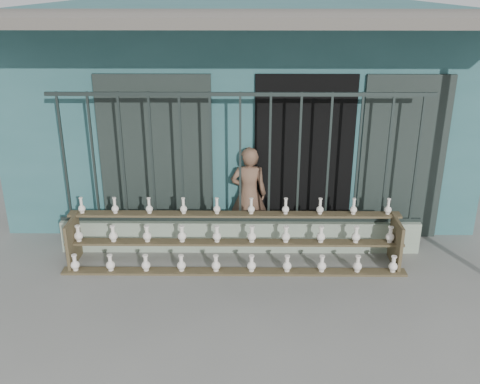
{
  "coord_description": "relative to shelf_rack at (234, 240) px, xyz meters",
  "views": [
    {
      "loc": [
        0.06,
        -5.47,
        3.55
      ],
      "look_at": [
        0.0,
        1.0,
        1.0
      ],
      "focal_mm": 40.0,
      "sensor_mm": 36.0,
      "label": 1
    }
  ],
  "objects": [
    {
      "name": "parapet_wall",
      "position": [
        0.08,
        0.41,
        -0.13
      ],
      "size": [
        5.0,
        0.2,
        0.45
      ],
      "primitive_type": "cube",
      "color": "#97A991",
      "rests_on": "ground"
    },
    {
      "name": "elderly_woman",
      "position": [
        0.2,
        0.77,
        0.35
      ],
      "size": [
        0.52,
        0.34,
        1.41
      ],
      "primitive_type": "imported",
      "rotation": [
        0.0,
        0.0,
        3.14
      ],
      "color": "brown",
      "rests_on": "ground"
    },
    {
      "name": "workshop_building",
      "position": [
        0.08,
        3.34,
        1.26
      ],
      "size": [
        7.4,
        6.6,
        3.21
      ],
      "color": "#2F6164",
      "rests_on": "ground"
    },
    {
      "name": "shelf_rack",
      "position": [
        0.0,
        0.0,
        0.0
      ],
      "size": [
        4.5,
        0.68,
        0.85
      ],
      "color": "brown",
      "rests_on": "ground"
    },
    {
      "name": "ground",
      "position": [
        0.08,
        -0.89,
        -0.36
      ],
      "size": [
        60.0,
        60.0,
        0.0
      ],
      "primitive_type": "plane",
      "color": "slate"
    },
    {
      "name": "security_fence",
      "position": [
        0.08,
        0.41,
        0.99
      ],
      "size": [
        5.0,
        0.04,
        1.8
      ],
      "color": "#283330",
      "rests_on": "parapet_wall"
    }
  ]
}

